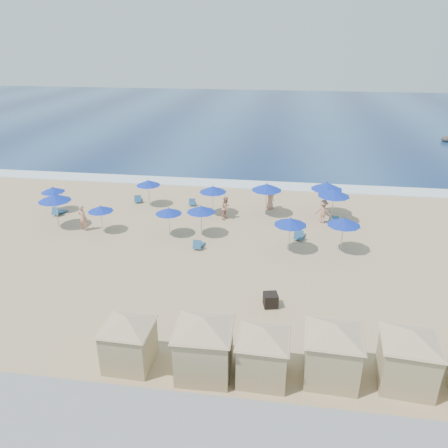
{
  "coord_description": "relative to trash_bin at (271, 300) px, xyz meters",
  "views": [
    {
      "loc": [
        2.86,
        -23.57,
        12.85
      ],
      "look_at": [
        -1.06,
        3.0,
        1.3
      ],
      "focal_mm": 35.0,
      "sensor_mm": 36.0,
      "label": 1
    }
  ],
  "objects": [
    {
      "name": "ocean",
      "position": [
        -2.45,
        59.32,
        -0.33
      ],
      "size": [
        160.0,
        80.0,
        0.06
      ],
      "primitive_type": "cube",
      "color": "navy",
      "rests_on": "ground"
    },
    {
      "name": "beach_chair_5",
      "position": [
        4.26,
        11.79,
        -0.14
      ],
      "size": [
        0.68,
        1.22,
        0.63
      ],
      "color": "#235583",
      "rests_on": "ground"
    },
    {
      "name": "umbrella_4",
      "position": [
        -5.08,
        12.09,
        1.72
      ],
      "size": [
        2.11,
        2.11,
        2.4
      ],
      "color": "#A5A8AD",
      "rests_on": "ground"
    },
    {
      "name": "beach_chair_3",
      "position": [
        -5.03,
        6.11,
        -0.12
      ],
      "size": [
        0.66,
        1.29,
        0.69
      ],
      "color": "#235583",
      "rests_on": "ground"
    },
    {
      "name": "beach_chair_2",
      "position": [
        -7.15,
        13.9,
        -0.13
      ],
      "size": [
        0.76,
        1.26,
        0.65
      ],
      "color": "#235583",
      "rests_on": "ground"
    },
    {
      "name": "cabana_4",
      "position": [
        5.56,
        -4.71,
        1.25
      ],
      "size": [
        4.47,
        4.47,
        2.81
      ],
      "color": "tan",
      "rests_on": "ground"
    },
    {
      "name": "beachgoer_2",
      "position": [
        3.31,
        11.64,
        0.54
      ],
      "size": [
        1.28,
        0.91,
        1.79
      ],
      "primitive_type": "imported",
      "rotation": [
        0.0,
        0.0,
        2.91
      ],
      "color": "tan",
      "rests_on": "ground"
    },
    {
      "name": "surf_line",
      "position": [
        -2.45,
        19.82,
        -0.32
      ],
      "size": [
        160.0,
        2.5,
        0.08
      ],
      "primitive_type": "cube",
      "color": "white",
      "rests_on": "ground"
    },
    {
      "name": "umbrella_10",
      "position": [
        3.98,
        11.85,
        1.97
      ],
      "size": [
        2.36,
        2.36,
        2.68
      ],
      "color": "#A5A8AD",
      "rests_on": "ground"
    },
    {
      "name": "beach_chair_0",
      "position": [
        -17.07,
        10.29,
        -0.1
      ],
      "size": [
        0.78,
        1.41,
        0.74
      ],
      "color": "#235583",
      "rests_on": "ground"
    },
    {
      "name": "seawall",
      "position": [
        -2.45,
        -9.18,
        0.29
      ],
      "size": [
        160.0,
        6.1,
        1.22
      ],
      "color": "gray",
      "rests_on": "ground"
    },
    {
      "name": "umbrella_1",
      "position": [
        -15.86,
        7.99,
        1.93
      ],
      "size": [
        2.32,
        2.32,
        2.64
      ],
      "color": "#A5A8AD",
      "rests_on": "ground"
    },
    {
      "name": "ground",
      "position": [
        -2.45,
        4.32,
        -0.36
      ],
      "size": [
        160.0,
        160.0,
        0.0
      ],
      "primitive_type": "plane",
      "color": "tan",
      "rests_on": "ground"
    },
    {
      "name": "umbrella_8",
      "position": [
        0.87,
        6.53,
        1.72
      ],
      "size": [
        2.1,
        2.1,
        2.39
      ],
      "color": "#A5A8AD",
      "rests_on": "ground"
    },
    {
      "name": "cabana_2",
      "position": [
        -0.09,
        -5.18,
        1.16
      ],
      "size": [
        4.23,
        4.23,
        2.65
      ],
      "color": "tan",
      "rests_on": "ground"
    },
    {
      "name": "cabana_0",
      "position": [
        -5.69,
        -5.21,
        1.13
      ],
      "size": [
        4.15,
        4.15,
        2.6
      ],
      "color": "tan",
      "rests_on": "ground"
    },
    {
      "name": "umbrella_9",
      "position": [
        3.55,
        13.25,
        2.02
      ],
      "size": [
        2.41,
        2.41,
        2.74
      ],
      "color": "#A5A8AD",
      "rests_on": "ground"
    },
    {
      "name": "umbrella_2",
      "position": [
        -10.61,
        13.3,
        1.59
      ],
      "size": [
        1.97,
        1.97,
        2.25
      ],
      "color": "#A5A8AD",
      "rests_on": "ground"
    },
    {
      "name": "beachgoer_0",
      "position": [
        -13.78,
        7.75,
        0.59
      ],
      "size": [
        0.8,
        0.66,
        1.89
      ],
      "primitive_type": "imported",
      "rotation": [
        0.0,
        0.0,
        2.81
      ],
      "color": "tan",
      "rests_on": "ground"
    },
    {
      "name": "umbrella_0",
      "position": [
        -17.63,
        10.91,
        1.46
      ],
      "size": [
        1.84,
        1.84,
        2.09
      ],
      "color": "#A5A8AD",
      "rests_on": "ground"
    },
    {
      "name": "beachgoer_3",
      "position": [
        -0.73,
        13.98,
        0.54
      ],
      "size": [
        0.86,
        1.03,
        1.8
      ],
      "primitive_type": "imported",
      "rotation": [
        0.0,
        0.0,
        1.19
      ],
      "color": "tan",
      "rests_on": "ground"
    },
    {
      "name": "umbrella_3",
      "position": [
        -12.32,
        7.67,
        1.41
      ],
      "size": [
        1.79,
        1.79,
        2.03
      ],
      "color": "#A5A8AD",
      "rests_on": "ground"
    },
    {
      "name": "trash_bin",
      "position": [
        0.0,
        0.0,
        0.0
      ],
      "size": [
        0.86,
        0.86,
        0.71
      ],
      "primitive_type": "cube",
      "rotation": [
        0.0,
        0.0,
        0.22
      ],
      "color": "black",
      "rests_on": "ground"
    },
    {
      "name": "umbrella_6",
      "position": [
        -5.22,
        8.11,
        1.61
      ],
      "size": [
        2.0,
        2.0,
        2.27
      ],
      "color": "#A5A8AD",
      "rests_on": "ground"
    },
    {
      "name": "umbrella_7",
      "position": [
        -0.99,
        12.58,
        1.94
      ],
      "size": [
        2.32,
        2.32,
        2.64
      ],
      "color": "#A5A8AD",
      "rests_on": "ground"
    },
    {
      "name": "cabana_3",
      "position": [
        2.65,
        -4.78,
        1.28
      ],
      "size": [
        4.56,
        4.56,
        2.86
      ],
      "color": "tan",
      "rests_on": "ground"
    },
    {
      "name": "umbrella_11",
      "position": [
        4.21,
        6.94,
        1.74
      ],
      "size": [
        2.13,
        2.13,
        2.42
      ],
      "color": "#A5A8AD",
      "rests_on": "ground"
    },
    {
      "name": "beach_chair_1",
      "position": [
        -11.83,
        13.94,
        -0.12
      ],
      "size": [
        0.86,
        1.35,
        0.69
      ],
      "color": "#235583",
      "rests_on": "ground"
    },
    {
      "name": "beach_chair_4",
      "position": [
        1.57,
        8.53,
        -0.09
      ],
      "size": [
        0.89,
        1.48,
        0.76
      ],
      "color": "#235583",
      "rests_on": "ground"
    },
    {
      "name": "cabana_1",
      "position": [
        -2.47,
        -5.24,
        1.34
      ],
      "size": [
        4.71,
        4.71,
        2.96
      ],
      "color": "tan",
      "rests_on": "ground"
    },
    {
      "name": "umbrella_5",
      "position": [
        -7.44,
        7.78,
        1.47
      ],
      "size": [
        1.85,
        1.85,
        2.11
      ],
      "color": "#A5A8AD",
      "rests_on": "ground"
    },
    {
      "name": "beachgoer_1",
      "position": [
        -3.95,
        11.37,
        0.53
      ],
      "size": [
        0.89,
        1.02,
        1.78
      ],
      "primitive_type": "imported",
      "rotation": [
        0.0,
        0.0,
        1.29
      ],
      "color": "tan",
      "rests_on": "ground"
    }
  ]
}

